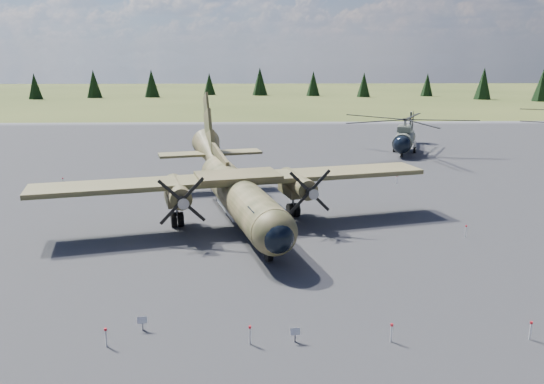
{
  "coord_description": "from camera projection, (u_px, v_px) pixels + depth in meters",
  "views": [
    {
      "loc": [
        2.27,
        -33.68,
        11.65
      ],
      "look_at": [
        3.43,
        2.0,
        2.78
      ],
      "focal_mm": 35.0,
      "sensor_mm": 36.0,
      "label": 1
    }
  ],
  "objects": [
    {
      "name": "ground",
      "position": [
        222.0,
        240.0,
        35.41
      ],
      "size": [
        500.0,
        500.0,
        0.0
      ],
      "primitive_type": "plane",
      "color": "brown",
      "rests_on": "ground"
    },
    {
      "name": "apron",
      "position": [
        229.0,
        201.0,
        45.11
      ],
      "size": [
        120.0,
        120.0,
        0.04
      ],
      "primitive_type": "cube",
      "color": "#5D5C62",
      "rests_on": "ground"
    },
    {
      "name": "transport_plane",
      "position": [
        235.0,
        185.0,
        39.3
      ],
      "size": [
        28.3,
        25.32,
        9.39
      ],
      "rotation": [
        0.0,
        0.0,
        0.25
      ],
      "color": "#3B3D21",
      "rests_on": "ground"
    },
    {
      "name": "helicopter_near",
      "position": [
        405.0,
        129.0,
        67.37
      ],
      "size": [
        23.07,
        23.07,
        4.58
      ],
      "rotation": [
        0.0,
        0.0,
        -0.35
      ],
      "color": "#636759",
      "rests_on": "ground"
    },
    {
      "name": "info_placard_left",
      "position": [
        142.0,
        322.0,
        23.4
      ],
      "size": [
        0.44,
        0.22,
        0.66
      ],
      "rotation": [
        0.0,
        0.0,
        0.1
      ],
      "color": "gray",
      "rests_on": "ground"
    },
    {
      "name": "info_placard_right",
      "position": [
        295.0,
        333.0,
        22.41
      ],
      "size": [
        0.45,
        0.23,
        0.67
      ],
      "rotation": [
        0.0,
        0.0,
        0.12
      ],
      "color": "gray",
      "rests_on": "ground"
    },
    {
      "name": "barrier_fence",
      "position": [
        215.0,
        233.0,
        35.19
      ],
      "size": [
        33.12,
        29.62,
        0.85
      ],
      "color": "silver",
      "rests_on": "ground"
    },
    {
      "name": "treeline",
      "position": [
        31.0,
        204.0,
        26.49
      ],
      "size": [
        313.09,
        310.13,
        10.91
      ],
      "color": "black",
      "rests_on": "ground"
    }
  ]
}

